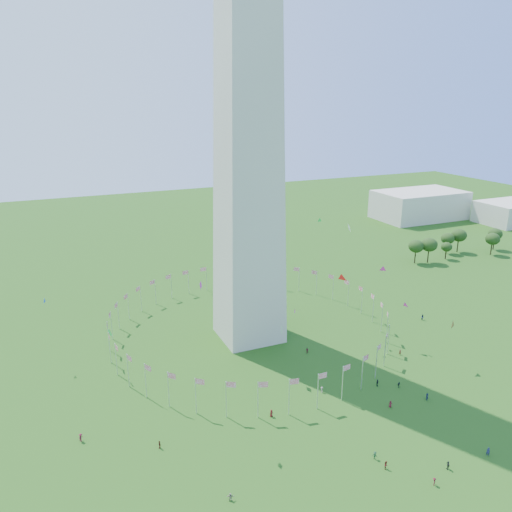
# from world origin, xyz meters

# --- Properties ---
(ground) EXTENTS (600.00, 600.00, 0.00)m
(ground) POSITION_xyz_m (0.00, 0.00, 0.00)
(ground) COLOR #1B4510
(ground) RESTS_ON ground
(washington_monument) EXTENTS (16.80, 16.80, 169.00)m
(washington_monument) POSITION_xyz_m (0.00, 50.00, 84.50)
(washington_monument) COLOR beige
(washington_monument) RESTS_ON ground
(flag_ring) EXTENTS (80.24, 80.24, 9.00)m
(flag_ring) POSITION_xyz_m (-0.00, 50.00, 4.50)
(flag_ring) COLOR silver
(flag_ring) RESTS_ON ground
(gov_building_east_a) EXTENTS (50.00, 30.00, 16.00)m
(gov_building_east_a) POSITION_xyz_m (150.00, 150.00, 8.00)
(gov_building_east_a) COLOR beige
(gov_building_east_a) RESTS_ON ground
(gov_building_east_b) EXTENTS (35.00, 25.00, 12.00)m
(gov_building_east_b) POSITION_xyz_m (190.00, 120.00, 6.00)
(gov_building_east_b) COLOR beige
(gov_building_east_b) RESTS_ON ground
(crowd) EXTENTS (106.34, 63.78, 1.96)m
(crowd) POSITION_xyz_m (6.35, 1.17, 0.85)
(crowd) COLOR #20244B
(crowd) RESTS_ON ground
(kites_aloft) EXTENTS (116.10, 73.64, 34.43)m
(kites_aloft) POSITION_xyz_m (15.14, 23.35, 19.47)
(kites_aloft) COLOR red
(kites_aloft) RESTS_ON ground
(tree_line_east) EXTENTS (53.54, 15.61, 10.70)m
(tree_line_east) POSITION_xyz_m (114.36, 85.25, 4.98)
(tree_line_east) COLOR #284918
(tree_line_east) RESTS_ON ground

